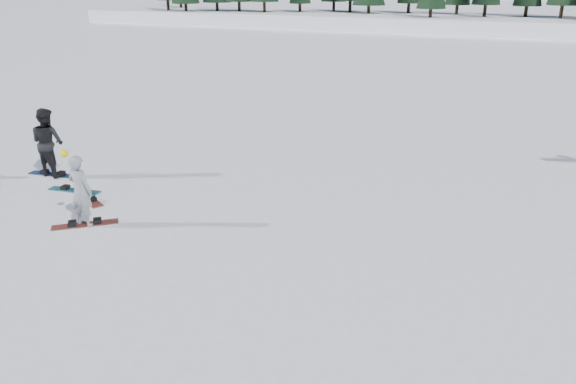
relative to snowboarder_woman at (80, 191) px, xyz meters
The scene contains 8 objects.
ground 1.60m from the snowboarder_woman, 72.95° to the left, with size 420.00×420.00×0.00m, color white.
alpine_backdrop 191.36m from the snowboarder_woman, 93.40° to the left, with size 412.50×227.00×53.20m.
snowboarder_woman is the anchor object (origin of this frame).
snowboarder_man 4.18m from the snowboarder_woman, 145.01° to the left, with size 0.97×0.76×2.00m, color black.
snowboard_woman 0.85m from the snowboarder_woman, 30.96° to the left, with size 1.50×0.28×0.03m, color maroon.
snowboard_man 4.26m from the snowboarder_woman, 145.01° to the left, with size 1.50×0.28×0.03m, color navy.
snowboard_loose_b 1.94m from the snowboarder_woman, 129.99° to the left, with size 1.50×0.28×0.03m, color maroon.
snowboard_loose_c 2.62m from the snowboarder_woman, 138.95° to the left, with size 1.50×0.28×0.03m, color teal.
Camera 1 is at (8.84, -10.34, 5.45)m, focal length 35.00 mm.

